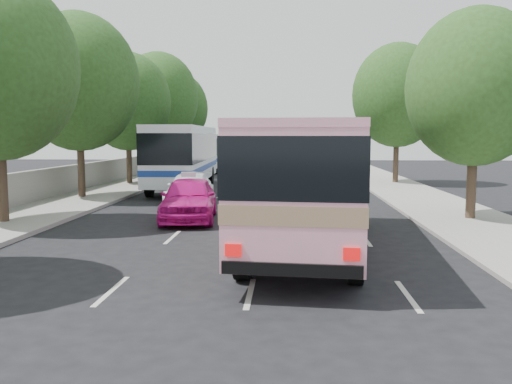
# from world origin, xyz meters

# --- Properties ---
(ground) EXTENTS (120.00, 120.00, 0.00)m
(ground) POSITION_xyz_m (0.00, 0.00, 0.00)
(ground) COLOR black
(ground) RESTS_ON ground
(sidewalk_left) EXTENTS (4.00, 90.00, 0.15)m
(sidewalk_left) POSITION_xyz_m (-8.50, 20.00, 0.07)
(sidewalk_left) COLOR #9E998E
(sidewalk_left) RESTS_ON ground
(sidewalk_right) EXTENTS (4.00, 90.00, 0.12)m
(sidewalk_right) POSITION_xyz_m (8.50, 20.00, 0.06)
(sidewalk_right) COLOR #9E998E
(sidewalk_right) RESTS_ON ground
(low_wall) EXTENTS (0.30, 90.00, 1.50)m
(low_wall) POSITION_xyz_m (-10.30, 20.00, 0.90)
(low_wall) COLOR #9E998E
(low_wall) RESTS_ON sidewalk_left
(tree_left_c) EXTENTS (6.00, 6.00, 9.35)m
(tree_left_c) POSITION_xyz_m (-8.62, 13.94, 6.12)
(tree_left_c) COLOR #38281E
(tree_left_c) RESTS_ON ground
(tree_left_d) EXTENTS (5.52, 5.52, 8.60)m
(tree_left_d) POSITION_xyz_m (-8.52, 21.94, 5.63)
(tree_left_d) COLOR #38281E
(tree_left_d) RESTS_ON ground
(tree_left_e) EXTENTS (6.30, 6.30, 9.82)m
(tree_left_e) POSITION_xyz_m (-8.42, 29.94, 6.43)
(tree_left_e) COLOR #38281E
(tree_left_e) RESTS_ON ground
(tree_left_f) EXTENTS (5.88, 5.88, 9.16)m
(tree_left_f) POSITION_xyz_m (-8.62, 37.94, 6.00)
(tree_left_f) COLOR #38281E
(tree_left_f) RESTS_ON ground
(tree_right_near) EXTENTS (5.10, 5.10, 7.95)m
(tree_right_near) POSITION_xyz_m (8.78, 7.94, 5.20)
(tree_right_near) COLOR #38281E
(tree_right_near) RESTS_ON ground
(tree_right_far) EXTENTS (6.00, 6.00, 9.35)m
(tree_right_far) POSITION_xyz_m (9.08, 23.94, 6.12)
(tree_right_far) COLOR #38281E
(tree_right_far) RESTS_ON ground
(pink_bus) EXTENTS (3.89, 11.37, 3.56)m
(pink_bus) POSITION_xyz_m (2.38, 2.72, 2.21)
(pink_bus) COLOR pink
(pink_bus) RESTS_ON ground
(pink_taxi) EXTENTS (2.44, 5.08, 1.67)m
(pink_taxi) POSITION_xyz_m (-2.00, 7.51, 0.84)
(pink_taxi) COLOR #D81288
(pink_taxi) RESTS_ON ground
(white_pickup) EXTENTS (2.38, 5.13, 1.45)m
(white_pickup) POSITION_xyz_m (-2.81, 12.22, 0.72)
(white_pickup) COLOR white
(white_pickup) RESTS_ON ground
(tour_coach_front) EXTENTS (3.21, 12.70, 3.77)m
(tour_coach_front) POSITION_xyz_m (-4.50, 19.59, 2.27)
(tour_coach_front) COLOR white
(tour_coach_front) RESTS_ON ground
(tour_coach_rear) EXTENTS (3.50, 11.37, 3.35)m
(tour_coach_rear) POSITION_xyz_m (-4.86, 36.49, 2.02)
(tour_coach_rear) COLOR white
(tour_coach_rear) RESTS_ON ground
(taxi_roof_sign) EXTENTS (0.56, 0.23, 0.18)m
(taxi_roof_sign) POSITION_xyz_m (-2.00, 7.51, 1.76)
(taxi_roof_sign) COLOR silver
(taxi_roof_sign) RESTS_ON pink_taxi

